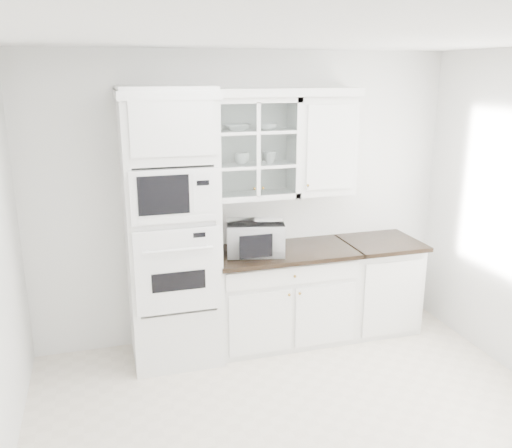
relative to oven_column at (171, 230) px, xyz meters
name	(u,v)px	position (x,y,z in m)	size (l,w,h in m)	color
ground	(311,436)	(0.75, -1.42, -1.19)	(4.00, 3.50, 0.01)	beige
room_shell	(295,180)	(0.75, -0.99, 0.58)	(4.00, 3.50, 2.70)	white
oven_column	(171,230)	(0.00, 0.00, 0.00)	(0.76, 0.68, 2.40)	white
base_cabinet_run	(283,295)	(1.03, 0.03, -0.74)	(1.32, 0.67, 0.92)	white
extra_base_cabinet	(377,284)	(2.03, 0.03, -0.74)	(0.72, 0.67, 0.92)	white
upper_cabinet_glass	(253,148)	(0.78, 0.17, 0.65)	(0.80, 0.33, 0.90)	white
upper_cabinet_solid	(323,145)	(1.46, 0.17, 0.65)	(0.55, 0.33, 0.90)	white
crown_molding	(242,92)	(0.68, 0.14, 1.14)	(2.14, 0.38, 0.07)	white
countertop_microwave	(255,237)	(0.75, 0.00, -0.13)	(0.51, 0.42, 0.29)	white
bowl_a	(237,127)	(0.63, 0.17, 0.84)	(0.23, 0.23, 0.06)	white
bowl_b	(268,126)	(0.91, 0.16, 0.84)	(0.18, 0.18, 0.06)	white
cup_a	(242,159)	(0.67, 0.16, 0.56)	(0.13, 0.13, 0.10)	white
cup_b	(270,157)	(0.94, 0.17, 0.56)	(0.11, 0.11, 0.11)	white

